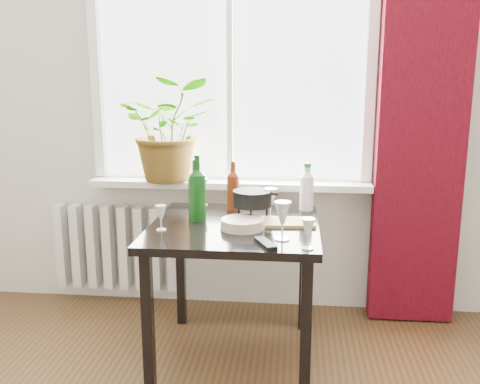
# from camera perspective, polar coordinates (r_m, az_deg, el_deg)

# --- Properties ---
(window) EXTENTS (1.72, 0.08, 1.62)m
(window) POSITION_cam_1_polar(r_m,az_deg,el_deg) (3.30, -1.04, 14.45)
(window) COLOR white
(window) RESTS_ON ground
(windowsill) EXTENTS (1.72, 0.20, 0.04)m
(windowsill) POSITION_cam_1_polar(r_m,az_deg,el_deg) (3.29, -1.14, 0.89)
(windowsill) COLOR silver
(windowsill) RESTS_ON ground
(curtain) EXTENTS (0.50, 0.12, 2.56)m
(curtain) POSITION_cam_1_polar(r_m,az_deg,el_deg) (3.26, 18.93, 8.46)
(curtain) COLOR #39050D
(curtain) RESTS_ON ground
(radiator) EXTENTS (0.80, 0.10, 0.55)m
(radiator) POSITION_cam_1_polar(r_m,az_deg,el_deg) (3.61, -13.02, -5.73)
(radiator) COLOR silver
(radiator) RESTS_ON ground
(table) EXTENTS (0.85, 0.85, 0.74)m
(table) POSITION_cam_1_polar(r_m,az_deg,el_deg) (2.75, -0.58, -5.29)
(table) COLOR black
(table) RESTS_ON ground
(potted_plant) EXTENTS (0.63, 0.57, 0.63)m
(potted_plant) POSITION_cam_1_polar(r_m,az_deg,el_deg) (3.28, -7.45, 6.63)
(potted_plant) COLOR #25701E
(potted_plant) RESTS_ON windowsill
(wine_bottle_left) EXTENTS (0.09, 0.09, 0.35)m
(wine_bottle_left) POSITION_cam_1_polar(r_m,az_deg,el_deg) (2.76, -4.55, 0.52)
(wine_bottle_left) COLOR #0B3C0D
(wine_bottle_left) RESTS_ON table
(wine_bottle_right) EXTENTS (0.09, 0.09, 0.32)m
(wine_bottle_right) POSITION_cam_1_polar(r_m,az_deg,el_deg) (2.81, -4.80, 0.34)
(wine_bottle_right) COLOR #0C3F0C
(wine_bottle_right) RESTS_ON table
(bottle_amber) EXTENTS (0.07, 0.07, 0.28)m
(bottle_amber) POSITION_cam_1_polar(r_m,az_deg,el_deg) (2.98, -0.74, 0.75)
(bottle_amber) COLOR maroon
(bottle_amber) RESTS_ON table
(cleaning_bottle) EXTENTS (0.09, 0.09, 0.27)m
(cleaning_bottle) POSITION_cam_1_polar(r_m,az_deg,el_deg) (3.00, 7.14, 0.57)
(cleaning_bottle) COLOR silver
(cleaning_bottle) RESTS_ON table
(wineglass_front_right) EXTENTS (0.08, 0.08, 0.19)m
(wineglass_front_right) POSITION_cam_1_polar(r_m,az_deg,el_deg) (2.46, 4.56, -3.03)
(wineglass_front_right) COLOR silver
(wineglass_front_right) RESTS_ON table
(wineglass_far_right) EXTENTS (0.08, 0.08, 0.14)m
(wineglass_far_right) POSITION_cam_1_polar(r_m,az_deg,el_deg) (2.34, 7.27, -4.41)
(wineglass_far_right) COLOR silver
(wineglass_far_right) RESTS_ON table
(wineglass_back_center) EXTENTS (0.08, 0.08, 0.17)m
(wineglass_back_center) POSITION_cam_1_polar(r_m,az_deg,el_deg) (2.81, 3.27, -1.18)
(wineglass_back_center) COLOR silver
(wineglass_back_center) RESTS_ON table
(wineglass_back_left) EXTENTS (0.08, 0.08, 0.16)m
(wineglass_back_left) POSITION_cam_1_polar(r_m,az_deg,el_deg) (3.09, -4.06, 0.03)
(wineglass_back_left) COLOR silver
(wineglass_back_left) RESTS_ON table
(wineglass_front_left) EXTENTS (0.07, 0.07, 0.13)m
(wineglass_front_left) POSITION_cam_1_polar(r_m,az_deg,el_deg) (2.63, -8.42, -2.73)
(wineglass_front_left) COLOR white
(wineglass_front_left) RESTS_ON table
(plate_stack) EXTENTS (0.24, 0.24, 0.05)m
(plate_stack) POSITION_cam_1_polar(r_m,az_deg,el_deg) (2.64, 0.25, -3.42)
(plate_stack) COLOR beige
(plate_stack) RESTS_ON table
(fondue_pot) EXTENTS (0.28, 0.27, 0.16)m
(fondue_pot) POSITION_cam_1_polar(r_m,az_deg,el_deg) (2.78, 1.31, -1.42)
(fondue_pot) COLOR black
(fondue_pot) RESTS_ON table
(tv_remote) EXTENTS (0.12, 0.17, 0.02)m
(tv_remote) POSITION_cam_1_polar(r_m,az_deg,el_deg) (2.40, 2.73, -5.48)
(tv_remote) COLOR black
(tv_remote) RESTS_ON table
(cutting_board) EXTENTS (0.29, 0.20, 0.01)m
(cutting_board) POSITION_cam_1_polar(r_m,az_deg,el_deg) (2.74, 5.04, -3.22)
(cutting_board) COLOR #A28649
(cutting_board) RESTS_ON table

